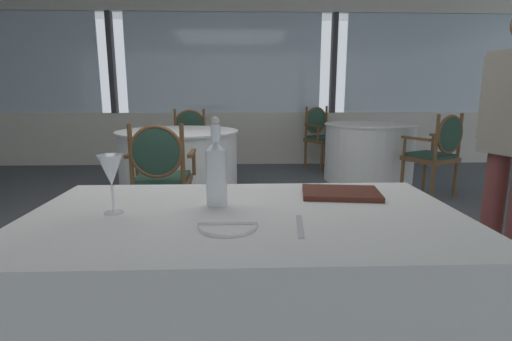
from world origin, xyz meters
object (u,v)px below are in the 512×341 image
(water_bottle, at_px, (216,171))
(wine_glass, at_px, (111,171))
(side_plate, at_px, (228,226))
(menu_book, at_px, (341,193))
(dining_chair_0_0, at_px, (438,149))
(dining_chair_1_0, at_px, (189,139))
(dining_chair_0_1, at_px, (321,132))
(dining_chair_1_1, at_px, (160,170))

(water_bottle, height_order, wine_glass, water_bottle)
(wine_glass, bearing_deg, side_plate, -21.57)
(water_bottle, relative_size, wine_glass, 1.59)
(wine_glass, bearing_deg, menu_book, 13.50)
(dining_chair_0_0, xyz_separation_m, dining_chair_1_0, (-2.91, 1.13, -0.01))
(dining_chair_0_1, bearing_deg, water_bottle, -43.52)
(dining_chair_0_1, height_order, dining_chair_1_0, dining_chair_0_1)
(dining_chair_0_0, distance_m, dining_chair_0_1, 2.05)
(wine_glass, relative_size, menu_book, 0.67)
(water_bottle, xyz_separation_m, dining_chair_0_1, (1.33, 4.63, -0.33))
(side_plate, distance_m, water_bottle, 0.27)
(water_bottle, height_order, dining_chair_0_0, water_bottle)
(wine_glass, height_order, dining_chair_1_0, wine_glass)
(wine_glass, bearing_deg, dining_chair_1_0, 94.17)
(side_plate, distance_m, dining_chair_0_1, 5.03)
(wine_glass, distance_m, menu_book, 0.86)
(menu_book, distance_m, dining_chair_1_0, 3.99)
(menu_book, height_order, dining_chair_1_1, dining_chair_1_1)
(dining_chair_1_0, bearing_deg, dining_chair_0_0, 67.28)
(wine_glass, xyz_separation_m, dining_chair_1_1, (-0.24, 1.85, -0.37))
(water_bottle, bearing_deg, dining_chair_1_0, 99.18)
(menu_book, bearing_deg, dining_chair_1_1, 130.70)
(dining_chair_0_0, distance_m, dining_chair_1_0, 3.13)
(dining_chair_0_0, bearing_deg, wine_glass, 110.28)
(water_bottle, distance_m, dining_chair_1_1, 1.89)
(dining_chair_1_1, bearing_deg, dining_chair_1_0, -0.00)
(menu_book, xyz_separation_m, dining_chair_1_0, (-1.12, 3.82, -0.23))
(wine_glass, relative_size, dining_chair_0_0, 0.21)
(wine_glass, bearing_deg, dining_chair_0_0, 47.79)
(water_bottle, height_order, dining_chair_0_1, water_bottle)
(dining_chair_1_0, bearing_deg, menu_book, 14.88)
(dining_chair_0_1, bearing_deg, wine_glass, -47.04)
(menu_book, bearing_deg, dining_chair_0_1, 87.22)
(dining_chair_0_0, relative_size, dining_chair_0_1, 0.99)
(dining_chair_0_0, relative_size, dining_chair_1_0, 1.00)
(wine_glass, height_order, dining_chair_0_1, wine_glass)
(dining_chair_1_1, bearing_deg, wine_glass, -174.07)
(side_plate, height_order, dining_chair_1_0, dining_chair_1_0)
(side_plate, xyz_separation_m, wine_glass, (-0.39, 0.15, 0.14))
(wine_glass, relative_size, dining_chair_1_1, 0.21)
(menu_book, relative_size, dining_chair_0_0, 0.31)
(wine_glass, distance_m, dining_chair_1_0, 4.05)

